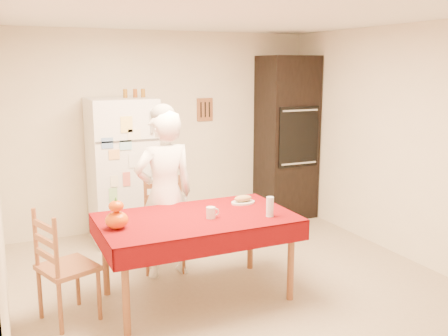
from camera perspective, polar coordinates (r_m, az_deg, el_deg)
floor at (r=4.81m, az=2.09°, el=-13.78°), size 4.50×4.50×0.00m
room_shell at (r=4.38m, az=2.23°, el=5.81°), size 4.02×4.52×2.51m
refrigerator at (r=6.04m, az=-11.46°, el=-0.25°), size 0.75×0.74×1.70m
oven_cabinet at (r=6.90m, az=7.15°, el=3.46°), size 0.70×0.62×2.20m
dining_table at (r=4.44m, az=-3.14°, el=-6.40°), size 1.70×1.00×0.76m
chair_far at (r=5.21m, az=-6.89°, el=-5.85°), size 0.51×0.50×0.95m
chair_left at (r=4.28m, az=-18.25°, el=-10.28°), size 0.52×0.53×0.95m
seated_woman at (r=4.91m, az=-6.79°, el=-3.04°), size 0.62×0.42×1.66m
coffee_mug at (r=4.35m, az=-1.52°, el=-5.13°), size 0.08×0.08×0.10m
pumpkin_lower at (r=4.16m, az=-12.16°, el=-5.84°), size 0.19×0.19×0.14m
pumpkin_upper at (r=4.13m, az=-12.23°, el=-4.28°), size 0.12×0.12×0.09m
wine_glass at (r=4.41m, az=5.27°, el=-4.42°), size 0.07×0.07×0.18m
bread_plate at (r=4.82m, az=2.19°, el=-3.96°), size 0.24×0.24×0.02m
bread_loaf at (r=4.81m, az=2.19°, el=-3.49°), size 0.18×0.10×0.06m
spice_jar_left at (r=5.99m, az=-11.22°, el=8.36°), size 0.05×0.05×0.10m
spice_jar_mid at (r=6.02m, az=-10.12°, el=8.42°), size 0.05×0.05×0.10m
spice_jar_right at (r=6.04m, az=-9.24°, el=8.46°), size 0.05×0.05×0.10m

